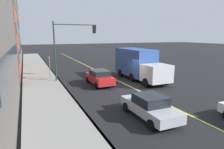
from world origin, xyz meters
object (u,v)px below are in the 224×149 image
object	(u,v)px
traffic_light_mast	(71,41)
car_red	(100,77)
car_silver	(150,106)
street_sign_post	(50,66)
truck_blue	(139,64)

from	to	relation	value
traffic_light_mast	car_red	bearing A→B (deg)	-145.77
car_silver	street_sign_post	size ratio (longest dim) A/B	1.60
truck_blue	traffic_light_mast	distance (m)	7.95
traffic_light_mast	street_sign_post	xyz separation A→B (m)	(1.16, 2.23, -2.78)
car_silver	truck_blue	bearing A→B (deg)	-27.59
car_red	traffic_light_mast	world-z (taller)	traffic_light_mast
car_red	car_silver	size ratio (longest dim) A/B	0.96
car_red	car_silver	world-z (taller)	car_red
car_red	street_sign_post	world-z (taller)	street_sign_post
car_silver	truck_blue	world-z (taller)	truck_blue
car_silver	traffic_light_mast	world-z (taller)	traffic_light_mast
car_red	street_sign_post	bearing A→B (deg)	45.47
street_sign_post	car_red	bearing A→B (deg)	-134.53
car_silver	traffic_light_mast	bearing A→B (deg)	9.83
car_red	truck_blue	distance (m)	5.10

